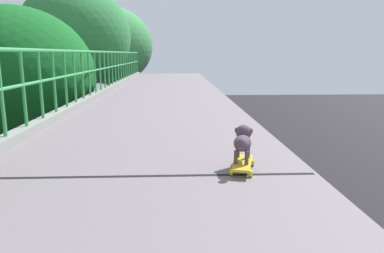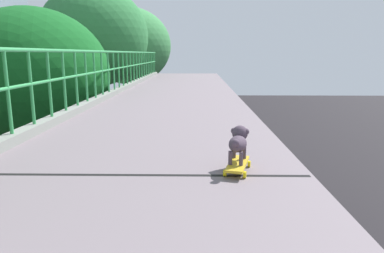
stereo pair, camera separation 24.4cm
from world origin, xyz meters
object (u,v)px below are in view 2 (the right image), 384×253
(car_white_fifth, at_px, (7,243))
(toy_skateboard, at_px, (238,165))
(city_bus, at_px, (58,131))
(small_dog, at_px, (238,141))

(car_white_fifth, height_order, toy_skateboard, toy_skateboard)
(city_bus, relative_size, toy_skateboard, 19.60)
(car_white_fifth, distance_m, small_dog, 12.04)
(car_white_fifth, bearing_deg, small_dog, -48.28)
(car_white_fifth, relative_size, city_bus, 0.41)
(small_dog, bearing_deg, car_white_fifth, 131.72)
(city_bus, relative_size, small_dog, 24.80)
(toy_skateboard, relative_size, small_dog, 1.27)
(car_white_fifth, height_order, city_bus, city_bus)
(toy_skateboard, distance_m, small_dog, 0.23)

